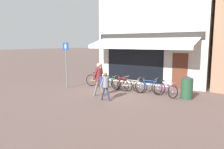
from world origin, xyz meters
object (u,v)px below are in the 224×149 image
object	(u,v)px
bicycle_purple	(165,89)
bicycle_silver	(132,86)
bicycle_blue	(148,87)
parking_sign	(66,60)
pedestrian_adult	(99,76)
pedestrian_child	(105,83)
litter_bin	(187,87)
bicycle_orange	(99,80)
bicycle_red	(122,83)
bicycle_green	(109,83)

from	to	relation	value
bicycle_purple	bicycle_silver	bearing A→B (deg)	-148.79
bicycle_blue	parking_sign	xyz separation A→B (m)	(-4.72, -1.33, 1.28)
bicycle_silver	bicycle_purple	size ratio (longest dim) A/B	1.07
pedestrian_adult	pedestrian_child	size ratio (longest dim) A/B	1.26
litter_bin	parking_sign	size ratio (longest dim) A/B	0.40
bicycle_orange	bicycle_purple	xyz separation A→B (m)	(4.28, 0.00, -0.05)
bicycle_silver	litter_bin	bearing A→B (deg)	-5.12
bicycle_red	bicycle_purple	distance (m)	2.60
bicycle_orange	bicycle_silver	bearing A→B (deg)	-20.78
bicycle_purple	pedestrian_child	xyz separation A→B (m)	(-2.00, -2.43, 0.49)
bicycle_green	bicycle_purple	bearing A→B (deg)	-0.65
bicycle_purple	pedestrian_adult	size ratio (longest dim) A/B	0.95
pedestrian_child	bicycle_silver	bearing A→B (deg)	92.08
bicycle_purple	pedestrian_adult	xyz separation A→B (m)	(-2.75, -1.94, 0.69)
bicycle_green	bicycle_red	bearing A→B (deg)	7.94
bicycle_orange	bicycle_red	xyz separation A→B (m)	(1.67, -0.01, -0.02)
parking_sign	bicycle_blue	bearing A→B (deg)	15.76
bicycle_orange	bicycle_purple	distance (m)	4.28
bicycle_green	litter_bin	distance (m)	4.48
bicycle_red	pedestrian_adult	distance (m)	2.05
bicycle_red	bicycle_silver	bearing A→B (deg)	2.01
bicycle_red	bicycle_silver	distance (m)	0.80
bicycle_silver	pedestrian_child	world-z (taller)	pedestrian_child
pedestrian_child	bicycle_red	bearing A→B (deg)	110.61
bicycle_blue	pedestrian_adult	distance (m)	2.71
parking_sign	bicycle_red	bearing A→B (deg)	24.89
bicycle_red	bicycle_purple	bearing A→B (deg)	15.71
bicycle_blue	pedestrian_child	distance (m)	2.63
bicycle_blue	bicycle_purple	bearing A→B (deg)	-1.20
pedestrian_child	litter_bin	size ratio (longest dim) A/B	1.21
bicycle_purple	litter_bin	xyz separation A→B (m)	(1.07, 0.07, 0.21)
litter_bin	parking_sign	distance (m)	6.94
bicycle_silver	pedestrian_child	bearing A→B (deg)	-104.83
bicycle_orange	bicycle_purple	world-z (taller)	bicycle_orange
bicycle_blue	litter_bin	world-z (taller)	litter_bin
bicycle_silver	bicycle_blue	bearing A→B (deg)	-3.09
bicycle_red	pedestrian_adult	world-z (taller)	pedestrian_adult
bicycle_orange	pedestrian_adult	world-z (taller)	pedestrian_adult
bicycle_purple	bicycle_green	bearing A→B (deg)	-152.06
bicycle_blue	bicycle_purple	xyz separation A→B (m)	(0.90, 0.08, -0.04)
bicycle_silver	parking_sign	bearing A→B (deg)	-172.67
litter_bin	bicycle_green	bearing A→B (deg)	-176.86
bicycle_purple	parking_sign	world-z (taller)	parking_sign
bicycle_orange	parking_sign	world-z (taller)	parking_sign
bicycle_silver	pedestrian_child	distance (m)	2.29
bicycle_green	bicycle_silver	world-z (taller)	bicycle_silver
bicycle_blue	bicycle_silver	bearing A→B (deg)	-179.04
bicycle_red	bicycle_purple	world-z (taller)	bicycle_red
bicycle_red	parking_sign	world-z (taller)	parking_sign
bicycle_red	litter_bin	world-z (taller)	litter_bin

